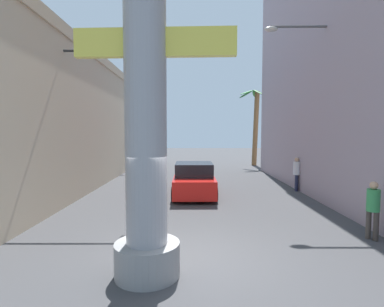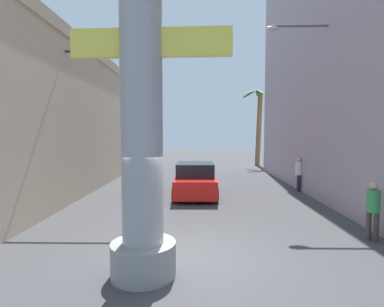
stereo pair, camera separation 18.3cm
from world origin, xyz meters
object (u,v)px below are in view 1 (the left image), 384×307
(car_lead, at_px, (195,180))
(palm_tree_mid_left, at_px, (78,96))
(neon_sign_pole, at_px, (146,60))
(street_lamp, at_px, (321,95))
(traffic_light_mast, at_px, (84,97))
(palm_tree_far_right, at_px, (256,121))
(palm_tree_far_left, at_px, (123,111))
(pedestrian_mid_right, at_px, (297,171))
(pedestrian_by_sign, at_px, (374,206))

(car_lead, xyz_separation_m, palm_tree_mid_left, (-6.24, 1.86, 4.22))
(neon_sign_pole, height_order, car_lead, neon_sign_pole)
(street_lamp, relative_size, traffic_light_mast, 1.18)
(neon_sign_pole, bearing_deg, car_lead, 82.97)
(neon_sign_pole, xyz_separation_m, palm_tree_far_right, (6.72, 21.44, -0.37))
(street_lamp, xyz_separation_m, palm_tree_mid_left, (-11.43, 3.69, 0.40))
(palm_tree_mid_left, bearing_deg, palm_tree_far_right, 43.53)
(palm_tree_far_left, bearing_deg, palm_tree_far_right, 8.95)
(neon_sign_pole, distance_m, palm_tree_far_left, 20.23)
(palm_tree_far_right, distance_m, pedestrian_mid_right, 12.68)
(neon_sign_pole, height_order, pedestrian_mid_right, neon_sign_pole)
(neon_sign_pole, bearing_deg, palm_tree_mid_left, 117.35)
(street_lamp, distance_m, car_lead, 6.70)
(palm_tree_far_right, distance_m, pedestrian_by_sign, 19.60)
(street_lamp, relative_size, pedestrian_by_sign, 4.54)
(street_lamp, height_order, pedestrian_mid_right, street_lamp)
(palm_tree_far_left, bearing_deg, car_lead, -62.03)
(car_lead, bearing_deg, neon_sign_pole, -97.03)
(palm_tree_mid_left, distance_m, pedestrian_by_sign, 14.29)
(pedestrian_mid_right, bearing_deg, pedestrian_by_sign, -92.74)
(neon_sign_pole, height_order, palm_tree_mid_left, neon_sign_pole)
(car_lead, bearing_deg, palm_tree_far_right, 66.64)
(neon_sign_pole, bearing_deg, palm_tree_far_left, 104.35)
(palm_tree_far_right, bearing_deg, palm_tree_mid_left, -136.47)
(neon_sign_pole, height_order, street_lamp, neon_sign_pole)
(traffic_light_mast, height_order, car_lead, traffic_light_mast)
(traffic_light_mast, distance_m, pedestrian_mid_right, 10.74)
(pedestrian_by_sign, bearing_deg, neon_sign_pole, -160.54)
(palm_tree_far_left, bearing_deg, pedestrian_mid_right, -42.80)
(car_lead, bearing_deg, pedestrian_mid_right, 9.67)
(traffic_light_mast, xyz_separation_m, palm_tree_far_left, (-1.61, 13.64, 0.44))
(palm_tree_mid_left, relative_size, palm_tree_far_left, 0.97)
(neon_sign_pole, xyz_separation_m, palm_tree_far_left, (-5.01, 19.59, 0.42))
(pedestrian_mid_right, bearing_deg, car_lead, -170.33)
(neon_sign_pole, xyz_separation_m, traffic_light_mast, (-3.40, 5.95, -0.02))
(palm_tree_mid_left, xyz_separation_m, pedestrian_by_sign, (11.16, -8.00, -3.97))
(car_lead, relative_size, palm_tree_mid_left, 0.62)
(street_lamp, relative_size, pedestrian_mid_right, 4.32)
(palm_tree_far_right, relative_size, pedestrian_mid_right, 4.04)
(neon_sign_pole, bearing_deg, palm_tree_far_right, 72.60)
(traffic_light_mast, distance_m, pedestrian_by_sign, 10.68)
(palm_tree_far_left, bearing_deg, palm_tree_mid_left, -91.27)
(car_lead, distance_m, palm_tree_far_left, 13.50)
(street_lamp, bearing_deg, neon_sign_pole, -134.08)
(traffic_light_mast, relative_size, palm_tree_far_right, 0.90)
(street_lamp, distance_m, palm_tree_far_left, 17.31)
(traffic_light_mast, bearing_deg, pedestrian_by_sign, -22.37)
(pedestrian_mid_right, bearing_deg, street_lamp, -91.50)
(car_lead, height_order, palm_tree_far_left, palm_tree_far_left)
(pedestrian_by_sign, bearing_deg, traffic_light_mast, 157.63)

